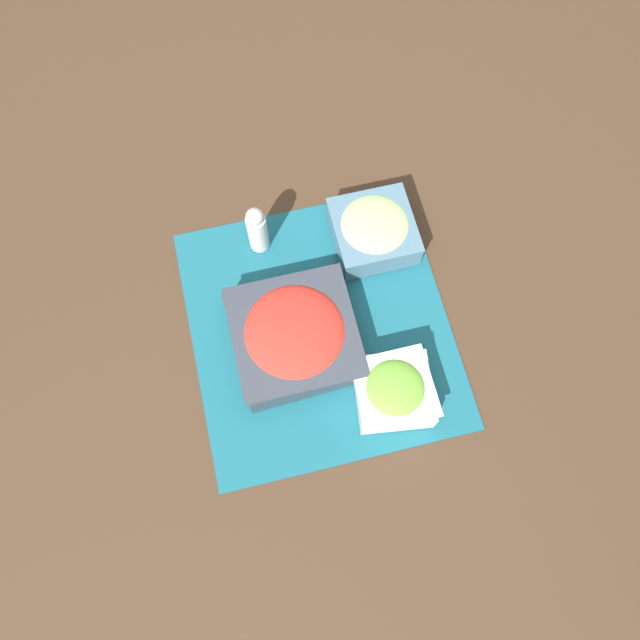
% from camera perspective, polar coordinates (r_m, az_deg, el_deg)
% --- Properties ---
extents(ground_plane, '(3.00, 3.00, 0.00)m').
position_cam_1_polar(ground_plane, '(1.02, 0.00, -0.67)').
color(ground_plane, '#422D1E').
extents(placemat, '(0.45, 0.42, 0.00)m').
position_cam_1_polar(placemat, '(1.02, 0.00, -0.63)').
color(placemat, '#195B6B').
rests_on(placemat, ground_plane).
extents(tomato_bowl, '(0.20, 0.20, 0.07)m').
position_cam_1_polar(tomato_bowl, '(0.98, -2.32, -1.37)').
color(tomato_bowl, '#333842').
rests_on(tomato_bowl, placemat).
extents(lettuce_bowl, '(0.13, 0.13, 0.06)m').
position_cam_1_polar(lettuce_bowl, '(0.96, 6.78, -6.43)').
color(lettuce_bowl, white).
rests_on(lettuce_bowl, placemat).
extents(cucumber_bowl, '(0.13, 0.13, 0.06)m').
position_cam_1_polar(cucumber_bowl, '(1.06, 4.93, 8.19)').
color(cucumber_bowl, slate).
rests_on(cucumber_bowl, placemat).
extents(pepper_shaker, '(0.03, 0.03, 0.11)m').
position_cam_1_polar(pepper_shaker, '(1.04, -5.77, 8.30)').
color(pepper_shaker, silver).
rests_on(pepper_shaker, placemat).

